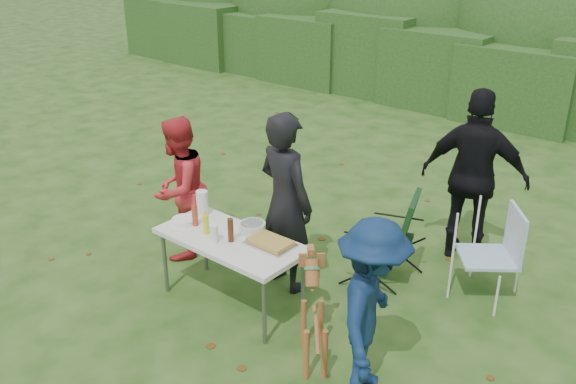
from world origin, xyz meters
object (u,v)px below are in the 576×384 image
Objects in this scene: child at (371,311)px; paper_towel_roll at (202,203)px; camping_chair at (384,237)px; lawn_chair at (487,253)px; person_cook at (285,202)px; mustard_bottle at (206,224)px; folding_table at (230,243)px; person_red_jacket at (179,189)px; ketchup_bottle at (195,215)px; beer_bottle at (231,230)px; person_black_puffy at (474,177)px; dog at (314,322)px.

child is 2.36m from paper_towel_roll.
lawn_chair is (0.96, 0.39, -0.02)m from camping_chair.
person_cook reaches higher than mustard_bottle.
folding_table is 0.30m from mustard_bottle.
person_cook is at bearing 83.79° from person_red_jacket.
child is 2.20m from ketchup_bottle.
folding_table is 2.57m from lawn_chair.
ketchup_bottle is 0.92× the size of beer_bottle.
person_black_puffy is at bearing 52.52° from ketchup_bottle.
child is 1.77× the size of dog.
person_black_puffy is 8.20× the size of beer_bottle.
camping_chair reaches higher than mustard_bottle.
dog is 2.06m from lawn_chair.
dog is 1.22m from beer_bottle.
beer_bottle is (-1.67, 0.16, 0.09)m from child.
child is 0.66m from dog.
paper_towel_roll reaches higher than folding_table.
paper_towel_roll reaches higher than ketchup_bottle.
child reaches higher than beer_bottle.
folding_table is at bearing 5.22° from lawn_chair.
paper_towel_roll is at bearing 159.66° from beer_bottle.
folding_table is 1.72× the size of dog.
person_red_jacket is 6.29× the size of paper_towel_roll.
person_red_jacket is 3.35m from lawn_chair.
beer_bottle reaches higher than mustard_bottle.
person_red_jacket is 2.43m from dog.
person_red_jacket reaches higher than camping_chair.
person_red_jacket is 1.88× the size of dog.
person_black_puffy reaches higher than camping_chair.
folding_table is at bearing 39.31° from dog.
lawn_chair reaches higher than folding_table.
person_cook is 1.13m from camping_chair.
person_black_puffy reaches higher than person_red_jacket.
person_red_jacket reaches higher than ketchup_bottle.
ketchup_bottle is at bearing 37.54° from person_black_puffy.
mustard_bottle is (-1.17, -1.43, 0.33)m from camping_chair.
dog is 4.36× the size of mustard_bottle.
person_red_jacket is 0.83× the size of person_black_puffy.
camping_chair is 1.04m from lawn_chair.
child is at bearing -9.66° from paper_towel_roll.
person_cook is 1.93× the size of lawn_chair.
folding_table is 1.22m from person_red_jacket.
beer_bottle reaches higher than dog.
lawn_chair is 2.96m from ketchup_bottle.
beer_bottle is 0.92× the size of paper_towel_roll.
paper_towel_roll is at bearing 161.59° from folding_table.
child reaches higher than lawn_chair.
lawn_chair is 4.10× the size of beer_bottle.
person_cook is 0.68m from beer_bottle.
mustard_bottle reaches higher than folding_table.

